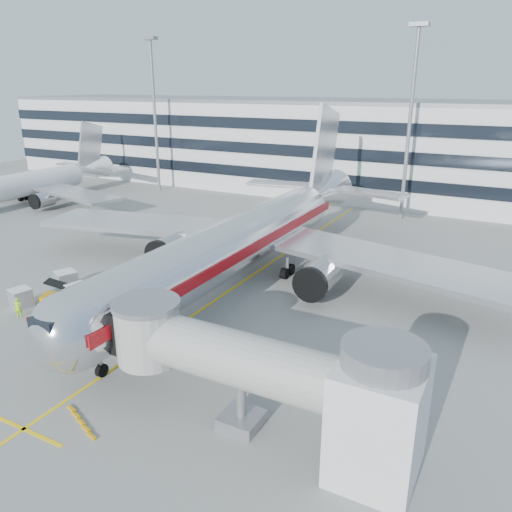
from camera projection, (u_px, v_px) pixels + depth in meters
The scene contains 15 objects.
ground at pixel (176, 327), 39.32m from camera, with size 180.00×180.00×0.00m, color gray.
lead_in_line at pixel (239, 284), 47.66m from camera, with size 0.25×70.00×0.01m, color yellow.
stop_bar at pixel (24, 429), 27.65m from camera, with size 6.00×0.25×0.01m, color yellow.
main_jet at pixel (248, 237), 47.71m from camera, with size 50.95×48.70×16.06m.
jet_bridge at pixel (269, 373), 25.97m from camera, with size 17.80×4.50×7.00m.
terminal at pixel (379, 148), 85.09m from camera, with size 150.00×24.25×15.60m.
light_mast_west at pixel (154, 104), 85.05m from camera, with size 2.40×1.20×25.45m.
light_mast_centre at pixel (411, 110), 65.92m from camera, with size 2.40×1.20×25.45m.
second_jet at pixel (22, 185), 78.05m from camera, with size 38.21×36.52×12.04m.
belt_loader at pixel (68, 298), 42.91m from camera, with size 4.86×3.38×2.31m.
baggage_tug at pixel (72, 311), 40.06m from camera, with size 2.68×1.94×1.86m.
cargo_container_left at pixel (21, 298), 42.56m from camera, with size 1.89×1.89×1.65m.
cargo_container_right at pixel (66, 281), 46.06m from camera, with size 2.23×2.23×1.82m.
cargo_container_front at pixel (79, 295), 42.87m from camera, with size 2.14×2.14×1.87m.
ramp_worker at pixel (18, 308), 40.65m from camera, with size 0.62×0.41×1.70m, color #A6EC18.
Camera 1 is at (22.20, -28.21, 18.12)m, focal length 35.00 mm.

